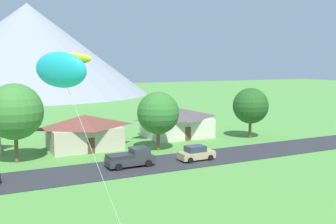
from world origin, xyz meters
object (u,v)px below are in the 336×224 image
object	(u,v)px
tree_left_of_center	(15,112)
kite_flyer_with_kite	(63,74)
house_left_center	(177,122)
parked_car_tan_west_end	(196,153)
pickup_truck_charcoal_west_side	(131,157)
tree_center	(251,106)
tree_right_of_center	(158,113)
house_right_center	(84,131)

from	to	relation	value
tree_left_of_center	kite_flyer_with_kite	distance (m)	29.11
house_left_center	kite_flyer_with_kite	world-z (taller)	kite_flyer_with_kite
parked_car_tan_west_end	pickup_truck_charcoal_west_side	distance (m)	7.74
tree_center	tree_left_of_center	bearing A→B (deg)	-179.72
tree_left_of_center	tree_center	xyz separation A→B (m)	(33.07, 0.16, -0.96)
tree_left_of_center	tree_center	distance (m)	33.09
house_left_center	tree_left_of_center	size ratio (longest dim) A/B	1.14
pickup_truck_charcoal_west_side	tree_right_of_center	bearing A→B (deg)	45.41
pickup_truck_charcoal_west_side	tree_center	bearing A→B (deg)	19.56
tree_right_of_center	pickup_truck_charcoal_west_side	world-z (taller)	tree_right_of_center
tree_right_of_center	kite_flyer_with_kite	size ratio (longest dim) A/B	0.64
house_right_center	kite_flyer_with_kite	xyz separation A→B (m)	(-9.28, -32.26, 8.35)
tree_right_of_center	parked_car_tan_west_end	size ratio (longest dim) A/B	1.79
pickup_truck_charcoal_west_side	tree_left_of_center	bearing A→B (deg)	144.61
house_left_center	tree_center	xyz separation A→B (m)	(9.45, -5.69, 2.53)
house_right_center	house_left_center	bearing A→B (deg)	8.76
tree_left_of_center	tree_right_of_center	world-z (taller)	tree_left_of_center
tree_left_of_center	kite_flyer_with_kite	xyz separation A→B (m)	(-0.54, -28.69, 4.89)
house_right_center	tree_center	xyz separation A→B (m)	(24.32, -3.40, 2.50)
house_left_center	parked_car_tan_west_end	bearing A→B (deg)	-109.47
parked_car_tan_west_end	kite_flyer_with_kite	size ratio (longest dim) A/B	0.36
tree_left_of_center	tree_right_of_center	xyz separation A→B (m)	(17.02, -1.49, -0.95)
tree_left_of_center	pickup_truck_charcoal_west_side	distance (m)	14.15
house_left_center	kite_flyer_with_kite	size ratio (longest dim) A/B	0.87
house_right_center	tree_center	world-z (taller)	tree_center
tree_left_of_center	parked_car_tan_west_end	world-z (taller)	tree_left_of_center
tree_left_of_center	kite_flyer_with_kite	size ratio (longest dim) A/B	0.76
parked_car_tan_west_end	tree_center	bearing A→B (deg)	30.60
house_left_center	parked_car_tan_west_end	distance (m)	15.20
house_left_center	tree_left_of_center	distance (m)	24.59
tree_left_of_center	parked_car_tan_west_end	distance (m)	20.98
tree_right_of_center	parked_car_tan_west_end	bearing A→B (deg)	-77.30
tree_center	tree_right_of_center	size ratio (longest dim) A/B	0.99
tree_center	pickup_truck_charcoal_west_side	bearing A→B (deg)	-160.44
house_left_center	pickup_truck_charcoal_west_side	size ratio (longest dim) A/B	1.96
house_right_center	kite_flyer_with_kite	distance (m)	34.59
tree_right_of_center	parked_car_tan_west_end	xyz separation A→B (m)	(1.56, -6.92, -3.98)
house_left_center	pickup_truck_charcoal_west_side	distance (m)	18.67
tree_left_of_center	pickup_truck_charcoal_west_side	bearing A→B (deg)	-35.39
tree_right_of_center	kite_flyer_with_kite	world-z (taller)	kite_flyer_with_kite
house_right_center	pickup_truck_charcoal_west_side	size ratio (longest dim) A/B	1.85
tree_right_of_center	pickup_truck_charcoal_west_side	distance (m)	9.54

